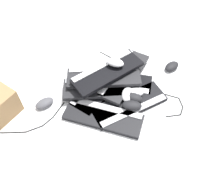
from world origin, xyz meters
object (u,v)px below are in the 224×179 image
Objects in this scene: keyboard_4 at (100,87)px; mouse_2 at (115,62)px; keyboard_3 at (129,105)px; mouse_3 at (133,97)px; keyboard_1 at (101,86)px; mouse_6 at (132,105)px; keyboard_5 at (104,77)px; keyboard_0 at (116,82)px; mouse_4 at (44,103)px; mouse_7 at (135,93)px; keyboard_6 at (124,75)px; keyboard_7 at (108,72)px; mouse_1 at (172,66)px; mouse_5 at (129,51)px; keyboard_2 at (103,117)px; mouse_0 at (127,94)px.

keyboard_4 is 4.16× the size of mouse_2.
keyboard_4 is at bearing 83.23° from keyboard_3.
keyboard_3 is at bearing -98.93° from mouse_3.
keyboard_3 is at bearing -104.02° from keyboard_1.
mouse_6 is (-0.19, -0.19, -0.09)m from mouse_2.
keyboard_3 is 0.23m from keyboard_5.
keyboard_0 is 0.45m from mouse_4.
keyboard_3 is 0.08m from mouse_7.
keyboard_0 is 0.19m from keyboard_3.
mouse_7 is (-0.11, -0.11, 0.01)m from keyboard_6.
mouse_3 is at bearing -102.97° from keyboard_5.
keyboard_7 reaches higher than keyboard_4.
keyboard_1 is 1.00× the size of keyboard_7.
mouse_1 is at bearing -47.62° from keyboard_6.
keyboard_7 is 0.07m from mouse_2.
mouse_5 is at bearing 4.64° from mouse_4.
keyboard_7 is at bearing 61.01° from keyboard_3.
mouse_2 reaches higher than mouse_1.
keyboard_3 is at bearing 53.20° from mouse_7.
mouse_3 is at bearing -31.46° from keyboard_2.
keyboard_6 is (0.09, -0.10, -0.03)m from keyboard_5.
keyboard_7 is 0.45m from mouse_1.
mouse_6 reaches higher than keyboard_6.
mouse_7 reaches higher than keyboard_6.
keyboard_4 is 0.40m from mouse_5.
mouse_6 reaches higher than keyboard_4.
mouse_3 is (-0.14, -0.12, 0.01)m from keyboard_6.
mouse_5 is at bearing -2.65° from keyboard_7.
mouse_0 reaches higher than mouse_5.
mouse_0 is 1.00× the size of mouse_2.
keyboard_5 reaches higher than mouse_1.
keyboard_0 is 4.21× the size of mouse_4.
mouse_1 is 0.39m from mouse_3.
keyboard_7 reaches higher than mouse_7.
mouse_6 is at bearing -115.47° from mouse_5.
mouse_3 reaches higher than mouse_5.
keyboard_1 is at bearing -145.55° from mouse_5.
keyboard_4 is at bearing -19.08° from mouse_1.
mouse_4 is 1.00× the size of mouse_7.
mouse_3 is (-0.13, -0.18, -0.09)m from mouse_2.
keyboard_7 is at bearing -49.94° from mouse_6.
mouse_7 is at bearing 0.87° from mouse_1.
mouse_6 is at bearing -101.79° from keyboard_4.
mouse_3 is at bearing -86.35° from keyboard_4.
keyboard_5 is 4.17× the size of mouse_3.
keyboard_7 reaches higher than mouse_1.
mouse_6 is (0.11, -0.12, 0.04)m from keyboard_2.
keyboard_5 is 4.17× the size of mouse_2.
mouse_0 is 0.41m from mouse_5.
mouse_2 reaches higher than mouse_7.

